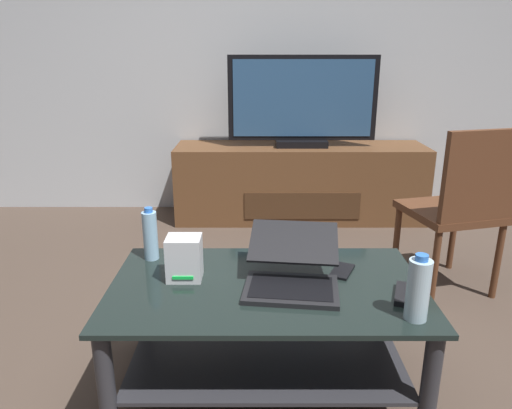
% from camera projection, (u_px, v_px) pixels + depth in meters
% --- Properties ---
extents(ground_plane, '(7.68, 7.68, 0.00)m').
position_uv_depth(ground_plane, '(249.00, 392.00, 1.88)').
color(ground_plane, '#4C3D33').
extents(back_wall, '(6.40, 0.12, 2.80)m').
position_uv_depth(back_wall, '(253.00, 34.00, 3.71)').
color(back_wall, silver).
rests_on(back_wall, ground).
extents(coffee_table, '(1.16, 0.68, 0.45)m').
position_uv_depth(coffee_table, '(267.00, 318.00, 1.82)').
color(coffee_table, black).
rests_on(coffee_table, ground).
extents(media_cabinet, '(1.92, 0.49, 0.58)m').
position_uv_depth(media_cabinet, '(300.00, 182.00, 3.75)').
color(media_cabinet, brown).
rests_on(media_cabinet, ground).
extents(television, '(1.11, 0.20, 0.67)m').
position_uv_depth(television, '(303.00, 103.00, 3.54)').
color(television, black).
rests_on(television, media_cabinet).
extents(dining_chair, '(0.53, 0.53, 0.92)m').
position_uv_depth(dining_chair, '(462.00, 204.00, 2.50)').
color(dining_chair, '#59331E').
rests_on(dining_chair, ground).
extents(laptop, '(0.38, 0.43, 0.18)m').
position_uv_depth(laptop, '(293.00, 269.00, 1.77)').
color(laptop, black).
rests_on(laptop, coffee_table).
extents(router_box, '(0.13, 0.11, 0.17)m').
position_uv_depth(router_box, '(185.00, 258.00, 1.80)').
color(router_box, silver).
rests_on(router_box, coffee_table).
extents(water_bottle_near, '(0.06, 0.06, 0.22)m').
position_uv_depth(water_bottle_near, '(151.00, 235.00, 1.97)').
color(water_bottle_near, '#99C6E5').
rests_on(water_bottle_near, coffee_table).
extents(water_bottle_far, '(0.07, 0.07, 0.23)m').
position_uv_depth(water_bottle_far, '(419.00, 289.00, 1.52)').
color(water_bottle_far, silver).
rests_on(water_bottle_far, coffee_table).
extents(cell_phone, '(0.12, 0.16, 0.01)m').
position_uv_depth(cell_phone, '(343.00, 271.00, 1.87)').
color(cell_phone, black).
rests_on(cell_phone, coffee_table).
extents(tv_remote, '(0.09, 0.17, 0.02)m').
position_uv_depth(tv_remote, '(402.00, 294.00, 1.69)').
color(tv_remote, black).
rests_on(tv_remote, coffee_table).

